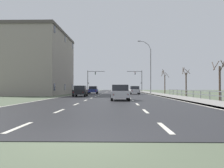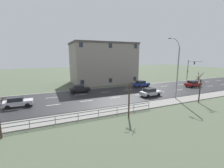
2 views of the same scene
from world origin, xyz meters
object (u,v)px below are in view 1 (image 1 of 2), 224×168
object	(u,v)px
car_far_left	(119,89)
car_near_left	(135,90)
street_lamp_midground	(150,68)
car_near_right	(80,91)
brick_building	(35,64)
car_distant	(93,90)
car_far_right	(120,92)
traffic_signal_right	(139,78)
traffic_signal_left	(91,78)

from	to	relation	value
car_far_left	car_near_left	world-z (taller)	same
street_lamp_midground	car_near_right	xyz separation A→B (m)	(-11.97, -14.77, -4.52)
car_near_left	street_lamp_midground	bearing A→B (deg)	40.02
car_near_right	brick_building	size ratio (longest dim) A/B	0.23
car_distant	car_near_left	bearing A→B (deg)	-23.77
street_lamp_midground	car_far_right	bearing A→B (deg)	-104.01
car_near_left	brick_building	distance (m)	19.24
car_far_right	car_far_left	bearing A→B (deg)	88.99
car_near_left	car_near_right	bearing A→B (deg)	-127.85
car_far_left	car_near_right	bearing A→B (deg)	-101.00
car_far_right	brick_building	xyz separation A→B (m)	(-15.36, 19.67, 4.85)
car_far_left	brick_building	size ratio (longest dim) A/B	0.23
car_distant	traffic_signal_right	bearing A→B (deg)	60.48
traffic_signal_right	traffic_signal_left	size ratio (longest dim) A/B	1.00
car_distant	traffic_signal_left	bearing A→B (deg)	97.47
car_distant	car_far_left	xyz separation A→B (m)	(5.33, 11.87, 0.00)
traffic_signal_right	brick_building	bearing A→B (deg)	-128.61
car_distant	brick_building	distance (m)	12.89
brick_building	car_far_right	bearing A→B (deg)	-52.01
car_distant	car_far_left	bearing A→B (deg)	65.53
traffic_signal_right	car_far_left	size ratio (longest dim) A/B	1.52
traffic_signal_left	car_far_right	size ratio (longest dim) A/B	1.52
car_far_left	car_near_right	xyz separation A→B (m)	(-5.63, -27.32, 0.00)
traffic_signal_left	car_far_left	size ratio (longest dim) A/B	1.52
car_near_left	brick_building	xyz separation A→B (m)	(-18.40, -2.84, 4.85)
traffic_signal_left	car_distant	size ratio (longest dim) A/B	1.52
car_far_left	car_near_left	bearing A→B (deg)	-78.29
car_distant	car_near_left	world-z (taller)	same
traffic_signal_left	car_near_left	size ratio (longest dim) A/B	1.51
traffic_signal_right	brick_building	distance (m)	34.42
traffic_signal_left	car_far_left	world-z (taller)	traffic_signal_left
traffic_signal_left	car_far_left	bearing A→B (deg)	-46.09
car_far_left	traffic_signal_right	bearing A→B (deg)	55.14
traffic_signal_right	car_far_right	distance (m)	47.05
traffic_signal_right	brick_building	xyz separation A→B (m)	(-21.45, -26.86, 1.60)
traffic_signal_left	car_near_left	world-z (taller)	traffic_signal_left
brick_building	car_near_right	bearing A→B (deg)	-42.68
street_lamp_midground	brick_building	world-z (taller)	brick_building
car_far_right	car_near_left	world-z (taller)	same
car_far_right	car_near_right	bearing A→B (deg)	116.74
traffic_signal_right	car_near_left	distance (m)	24.43
traffic_signal_left	car_far_right	world-z (taller)	traffic_signal_left
car_distant	car_far_right	bearing A→B (deg)	-78.79
traffic_signal_right	car_far_right	bearing A→B (deg)	-97.45
brick_building	car_distant	bearing A→B (deg)	32.80
street_lamp_midground	car_distant	xyz separation A→B (m)	(-11.68, 0.69, -4.52)
car_far_left	brick_building	world-z (taller)	brick_building
car_distant	street_lamp_midground	bearing A→B (deg)	-3.65
traffic_signal_left	car_near_right	size ratio (longest dim) A/B	1.52
traffic_signal_right	car_near_left	world-z (taller)	traffic_signal_right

